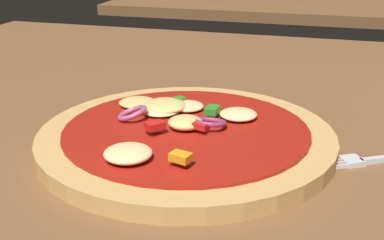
% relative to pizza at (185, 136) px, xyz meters
% --- Properties ---
extents(dining_table, '(1.17, 1.07, 0.03)m').
position_rel_pizza_xyz_m(dining_table, '(-0.01, 0.03, -0.02)').
color(dining_table, brown).
rests_on(dining_table, ground).
extents(pizza, '(0.29, 0.29, 0.03)m').
position_rel_pizza_xyz_m(pizza, '(0.00, 0.00, 0.00)').
color(pizza, tan).
rests_on(pizza, dining_table).
extents(fork, '(0.15, 0.09, 0.00)m').
position_rel_pizza_xyz_m(fork, '(0.19, 0.02, -0.01)').
color(fork, silver).
rests_on(fork, dining_table).
extents(background_table, '(0.83, 0.64, 0.03)m').
position_rel_pizza_xyz_m(background_table, '(-0.11, 1.18, -0.02)').
color(background_table, brown).
rests_on(background_table, ground).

